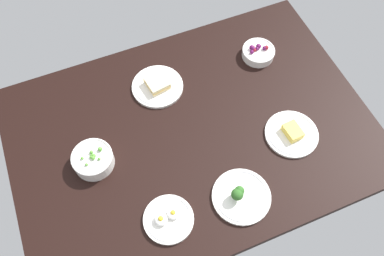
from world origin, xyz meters
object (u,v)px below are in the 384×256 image
(plate_cheese, at_px, (292,133))
(plate_sandwich, at_px, (157,86))
(plate_eggs, at_px, (168,219))
(plate_broccoli, at_px, (241,196))
(bowl_berries, at_px, (258,52))
(bowl_peas, at_px, (93,159))

(plate_cheese, distance_m, plate_sandwich, 0.56)
(plate_eggs, relative_size, plate_sandwich, 0.83)
(plate_cheese, xyz_separation_m, plate_sandwich, (0.39, -0.40, 0.00))
(plate_sandwich, xyz_separation_m, plate_broccoli, (-0.11, 0.55, 0.00))
(plate_cheese, height_order, plate_broccoli, plate_broccoli)
(plate_sandwich, bearing_deg, plate_eggs, 73.73)
(plate_cheese, bearing_deg, bowl_berries, -98.26)
(bowl_peas, height_order, plate_eggs, bowl_peas)
(plate_sandwich, bearing_deg, bowl_peas, 34.92)
(plate_cheese, distance_m, plate_eggs, 0.56)
(bowl_peas, distance_m, plate_sandwich, 0.40)
(plate_cheese, xyz_separation_m, plate_eggs, (0.55, 0.13, 0.00))
(plate_cheese, relative_size, plate_broccoli, 0.98)
(plate_cheese, bearing_deg, bowl_peas, -13.34)
(bowl_berries, xyz_separation_m, plate_cheese, (0.06, 0.39, -0.01))
(bowl_berries, bearing_deg, plate_eggs, 40.74)
(plate_eggs, relative_size, plate_broccoli, 0.84)
(bowl_berries, height_order, plate_cheese, bowl_berries)
(bowl_berries, xyz_separation_m, plate_broccoli, (0.34, 0.54, -0.01))
(bowl_berries, height_order, plate_sandwich, bowl_berries)
(bowl_peas, bearing_deg, plate_broccoli, 143.52)
(bowl_peas, distance_m, plate_eggs, 0.35)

